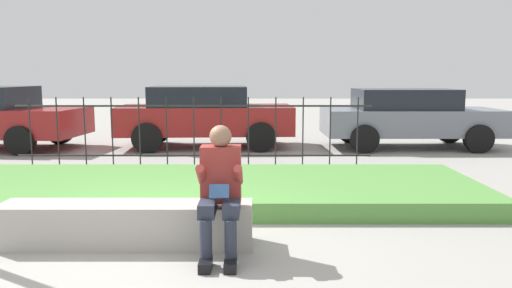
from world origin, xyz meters
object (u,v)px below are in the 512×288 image
car_parked_center (204,115)px  person_seated_reader (220,186)px  car_parked_right (409,116)px  stone_bench (127,227)px

car_parked_center → person_seated_reader: bearing=-85.9°
person_seated_reader → car_parked_right: size_ratio=0.31×
stone_bench → car_parked_center: bearing=89.3°
person_seated_reader → car_parked_center: 7.10m
stone_bench → person_seated_reader: bearing=-15.1°
stone_bench → car_parked_center: 6.81m
person_seated_reader → car_parked_right: (3.88, 6.96, 0.06)m
car_parked_right → car_parked_center: 4.75m
car_parked_right → person_seated_reader: bearing=-119.6°
stone_bench → person_seated_reader: size_ratio=2.04×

